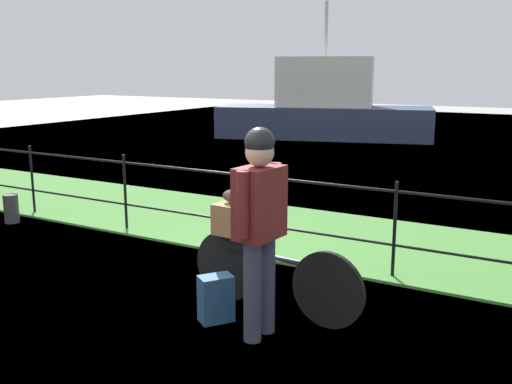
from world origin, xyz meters
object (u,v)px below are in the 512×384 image
cyclist_person (260,215)px  moored_boat_mid (324,109)px  wooden_crate (236,219)px  bicycle_main (272,275)px  mooring_bollard (11,209)px  backpack_on_paving (216,299)px  terrier_dog (238,196)px

cyclist_person → moored_boat_mid: bearing=111.6°
wooden_crate → bicycle_main: bearing=-4.2°
wooden_crate → mooring_bollard: bearing=168.8°
mooring_bollard → moored_boat_mid: (-0.34, 11.49, 0.67)m
bicycle_main → cyclist_person: (0.14, -0.46, 0.66)m
backpack_on_paving → moored_boat_mid: moored_boat_mid is taller
mooring_bollard → moored_boat_mid: 11.51m
backpack_on_paving → cyclist_person: bearing=-62.7°
bicycle_main → moored_boat_mid: bearing=111.8°
backpack_on_paving → moored_boat_mid: 13.58m
wooden_crate → mooring_bollard: (-4.21, 0.84, -0.59)m
cyclist_person → backpack_on_paving: 0.93m
bicycle_main → wooden_crate: (-0.39, 0.03, 0.45)m
mooring_bollard → bicycle_main: bearing=-10.6°
wooden_crate → cyclist_person: 0.75m
moored_boat_mid → bicycle_main: bearing=-68.2°
cyclist_person → backpack_on_paving: size_ratio=4.21×
bicycle_main → terrier_dog: size_ratio=5.34×
terrier_dog → wooden_crate: bearing=175.8°
cyclist_person → terrier_dog: bearing=135.5°
bicycle_main → mooring_bollard: bearing=169.4°
terrier_dog → cyclist_person: cyclist_person is taller
bicycle_main → wooden_crate: wooden_crate is taller
terrier_dog → backpack_on_paving: bearing=-85.4°
mooring_bollard → backpack_on_paving: bearing=-16.5°
bicycle_main → backpack_on_paving: bearing=-129.3°
bicycle_main → moored_boat_mid: moored_boat_mid is taller
bicycle_main → mooring_bollard: size_ratio=4.28×
terrier_dog → moored_boat_mid: (-4.58, 12.33, -0.14)m
wooden_crate → mooring_bollard: 4.34m
bicycle_main → mooring_bollard: 4.68m
bicycle_main → mooring_bollard: bicycle_main is taller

